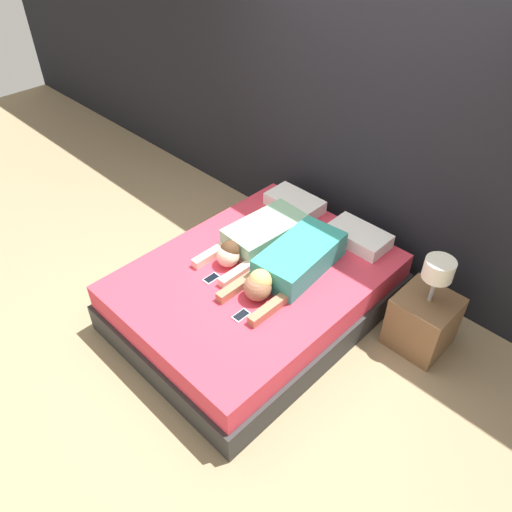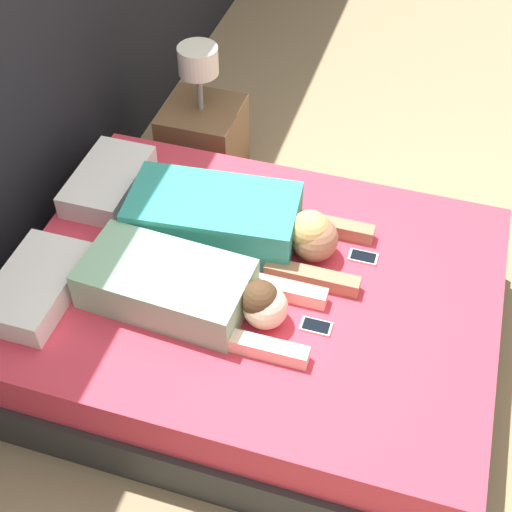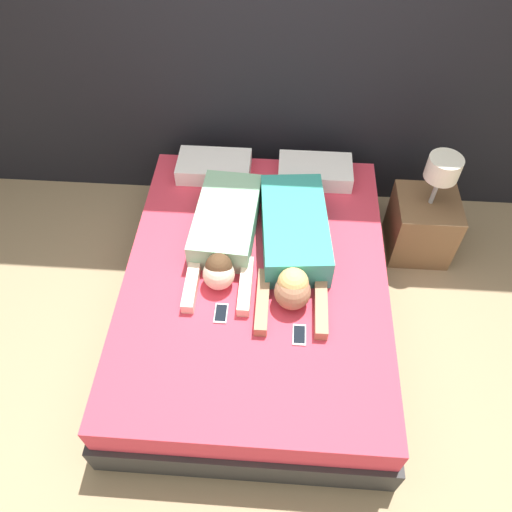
# 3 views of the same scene
# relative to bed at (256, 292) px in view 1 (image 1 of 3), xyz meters

# --- Properties ---
(ground_plane) EXTENTS (12.00, 12.00, 0.00)m
(ground_plane) POSITION_rel_bed_xyz_m (0.00, 0.00, -0.23)
(ground_plane) COLOR #9E8460
(wall_back) EXTENTS (12.00, 0.06, 2.60)m
(wall_back) POSITION_rel_bed_xyz_m (0.00, 1.22, 1.07)
(wall_back) COLOR black
(wall_back) RESTS_ON ground_plane
(bed) EXTENTS (1.63, 2.14, 0.47)m
(bed) POSITION_rel_bed_xyz_m (0.00, 0.00, 0.00)
(bed) COLOR #2D2D2D
(bed) RESTS_ON ground_plane
(pillow_head_left) EXTENTS (0.51, 0.30, 0.12)m
(pillow_head_left) POSITION_rel_bed_xyz_m (-0.35, 0.86, 0.30)
(pillow_head_left) COLOR white
(pillow_head_left) RESTS_ON bed
(pillow_head_right) EXTENTS (0.51, 0.30, 0.12)m
(pillow_head_right) POSITION_rel_bed_xyz_m (0.35, 0.86, 0.30)
(pillow_head_right) COLOR white
(pillow_head_right) RESTS_ON bed
(person_left) EXTENTS (0.41, 1.01, 0.21)m
(person_left) POSITION_rel_bed_xyz_m (-0.21, 0.23, 0.33)
(person_left) COLOR #8CBF99
(person_left) RESTS_ON bed
(person_right) EXTENTS (0.46, 1.10, 0.24)m
(person_right) POSITION_rel_bed_xyz_m (0.22, 0.16, 0.34)
(person_right) COLOR teal
(person_right) RESTS_ON bed
(cell_phone_left) EXTENTS (0.07, 0.13, 0.01)m
(cell_phone_left) POSITION_rel_bed_xyz_m (-0.18, -0.31, 0.24)
(cell_phone_left) COLOR silver
(cell_phone_left) RESTS_ON bed
(cell_phone_right) EXTENTS (0.07, 0.13, 0.01)m
(cell_phone_right) POSITION_rel_bed_xyz_m (0.27, -0.42, 0.24)
(cell_phone_right) COLOR silver
(cell_phone_right) RESTS_ON bed
(nightstand) EXTENTS (0.43, 0.43, 0.85)m
(nightstand) POSITION_rel_bed_xyz_m (1.14, 0.67, 0.05)
(nightstand) COLOR brown
(nightstand) RESTS_ON ground_plane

